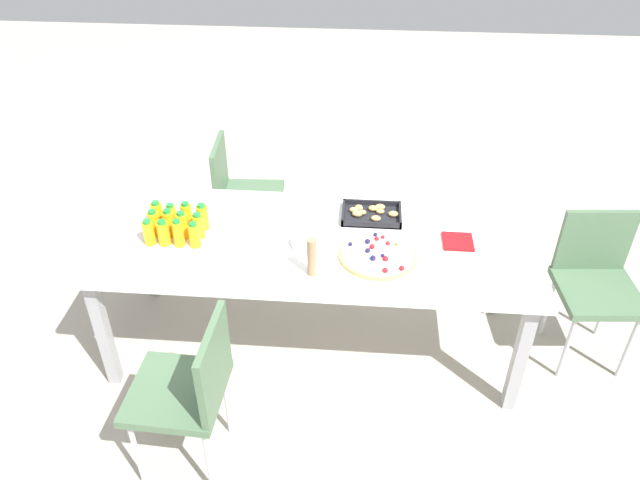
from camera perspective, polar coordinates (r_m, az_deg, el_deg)
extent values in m
plane|color=#B2A899|center=(3.53, -0.58, -9.61)|extent=(12.00, 12.00, 0.00)
cube|color=white|center=(3.07, -0.66, -0.19)|extent=(2.22, 0.87, 0.04)
cube|color=#99999E|center=(3.28, -19.59, -8.17)|extent=(0.06, 0.06, 0.69)
cube|color=#99999E|center=(3.13, 18.19, -10.37)|extent=(0.06, 0.06, 0.69)
cube|color=#99999E|center=(3.78, -15.83, -0.79)|extent=(0.06, 0.06, 0.69)
cube|color=#99999E|center=(3.65, 16.22, -2.35)|extent=(0.06, 0.06, 0.69)
cube|color=#4C6B4C|center=(3.48, 24.57, -4.48)|extent=(0.43, 0.43, 0.04)
cube|color=#4C6B4C|center=(3.50, 24.31, -0.15)|extent=(0.38, 0.06, 0.38)
cylinder|color=silver|center=(3.59, 26.83, -9.04)|extent=(0.02, 0.02, 0.41)
cylinder|color=silver|center=(3.46, 22.03, -9.37)|extent=(0.02, 0.02, 0.41)
cylinder|color=silver|center=(3.80, 25.07, -5.71)|extent=(0.02, 0.02, 0.41)
cylinder|color=silver|center=(3.68, 20.52, -5.89)|extent=(0.02, 0.02, 0.41)
cube|color=#4C6B4C|center=(2.77, -13.25, -13.67)|extent=(0.42, 0.42, 0.04)
cube|color=#4C6B4C|center=(2.58, -9.87, -11.49)|extent=(0.05, 0.38, 0.38)
cylinder|color=silver|center=(2.92, -16.72, -18.67)|extent=(0.02, 0.02, 0.41)
cylinder|color=silver|center=(3.10, -14.56, -14.01)|extent=(0.02, 0.02, 0.41)
cylinder|color=silver|center=(2.83, -10.36, -19.81)|extent=(0.02, 0.02, 0.41)
cylinder|color=silver|center=(3.01, -8.66, -14.89)|extent=(0.02, 0.02, 0.41)
cube|color=#4C6B4C|center=(3.95, -6.47, 3.98)|extent=(0.42, 0.42, 0.04)
cube|color=#4C6B4C|center=(3.89, -9.38, 6.38)|extent=(0.05, 0.38, 0.38)
cylinder|color=silver|center=(4.20, -3.82, 2.26)|extent=(0.02, 0.02, 0.41)
cylinder|color=silver|center=(3.94, -4.22, -0.30)|extent=(0.02, 0.02, 0.41)
cylinder|color=silver|center=(4.24, -8.14, 2.31)|extent=(0.02, 0.02, 0.41)
cylinder|color=silver|center=(3.98, -8.80, -0.22)|extent=(0.02, 0.02, 0.41)
cylinder|color=#F9AE14|center=(3.10, -15.70, 0.60)|extent=(0.06, 0.06, 0.12)
cylinder|color=#1E8C33|center=(3.07, -15.90, 1.66)|extent=(0.04, 0.04, 0.02)
cylinder|color=#F9AE14|center=(3.08, -14.40, 0.57)|extent=(0.06, 0.06, 0.12)
cylinder|color=#1E8C33|center=(3.05, -14.59, 1.63)|extent=(0.04, 0.04, 0.02)
cylinder|color=#F9AD14|center=(3.05, -13.10, 0.55)|extent=(0.05, 0.05, 0.13)
cylinder|color=#1E8C33|center=(3.01, -13.29, 1.71)|extent=(0.03, 0.03, 0.02)
cylinder|color=#FAAC14|center=(3.04, -11.66, 0.40)|extent=(0.06, 0.06, 0.12)
cylinder|color=#1E8C33|center=(3.00, -11.81, 1.46)|extent=(0.04, 0.04, 0.02)
cylinder|color=#F9AC14|center=(3.17, -15.24, 1.47)|extent=(0.06, 0.06, 0.13)
cylinder|color=#1E8C33|center=(3.13, -15.44, 2.55)|extent=(0.04, 0.04, 0.02)
cylinder|color=#F9AC14|center=(3.14, -13.93, 1.47)|extent=(0.06, 0.06, 0.13)
cylinder|color=#1E8C33|center=(3.10, -14.13, 2.62)|extent=(0.04, 0.04, 0.02)
cylinder|color=#FAAC14|center=(3.11, -12.74, 1.30)|extent=(0.06, 0.06, 0.13)
cylinder|color=#1E8C33|center=(3.07, -12.91, 2.43)|extent=(0.04, 0.04, 0.02)
cylinder|color=#F9AE14|center=(3.10, -11.29, 1.25)|extent=(0.06, 0.06, 0.12)
cylinder|color=#1E8C33|center=(3.06, -11.44, 2.31)|extent=(0.04, 0.04, 0.02)
cylinder|color=#F9AC14|center=(3.22, -14.95, 2.22)|extent=(0.06, 0.06, 0.13)
cylinder|color=#1E8C33|center=(3.18, -15.15, 3.34)|extent=(0.04, 0.04, 0.02)
cylinder|color=#F9AD14|center=(3.20, -13.69, 2.07)|extent=(0.05, 0.05, 0.12)
cylinder|color=#1E8C33|center=(3.16, -13.86, 3.13)|extent=(0.03, 0.03, 0.02)
cylinder|color=#FAAD14|center=(3.17, -12.34, 2.15)|extent=(0.06, 0.06, 0.13)
cylinder|color=#1E8C33|center=(3.13, -12.51, 3.30)|extent=(0.04, 0.04, 0.02)
cylinder|color=#F9AE14|center=(3.16, -10.92, 2.06)|extent=(0.06, 0.06, 0.13)
cylinder|color=#1E8C33|center=(3.12, -11.06, 3.16)|extent=(0.04, 0.04, 0.02)
cylinder|color=tan|center=(2.94, 5.42, -1.43)|extent=(0.38, 0.38, 0.02)
cylinder|color=white|center=(2.94, 5.43, -1.24)|extent=(0.35, 0.35, 0.01)
sphere|color=#1E1947|center=(2.91, 5.88, -1.44)|extent=(0.02, 0.02, 0.02)
sphere|color=red|center=(2.89, 6.14, -1.74)|extent=(0.03, 0.03, 0.03)
sphere|color=#1E1947|center=(2.88, 4.98, -1.69)|extent=(0.03, 0.03, 0.03)
sphere|color=red|center=(3.03, 5.91, 0.23)|extent=(0.02, 0.02, 0.02)
sphere|color=#66B238|center=(2.99, 7.17, -0.41)|extent=(0.02, 0.02, 0.02)
sphere|color=#1E1947|center=(2.97, 2.86, -0.38)|extent=(0.02, 0.02, 0.02)
sphere|color=#1E1947|center=(3.05, 5.21, 0.51)|extent=(0.02, 0.02, 0.02)
sphere|color=#1E1947|center=(2.99, 4.47, -0.13)|extent=(0.03, 0.03, 0.03)
sphere|color=red|center=(2.96, 4.90, -0.61)|extent=(0.03, 0.03, 0.03)
sphere|color=red|center=(2.82, 6.12, -2.83)|extent=(0.03, 0.03, 0.03)
sphere|color=red|center=(2.84, 7.65, -2.62)|extent=(0.03, 0.03, 0.03)
sphere|color=red|center=(2.99, 6.36, -0.30)|extent=(0.02, 0.02, 0.02)
sphere|color=red|center=(3.02, 5.33, 0.13)|extent=(0.02, 0.02, 0.02)
sphere|color=red|center=(2.90, 4.94, -1.58)|extent=(0.02, 0.02, 0.02)
sphere|color=#1E1947|center=(2.93, 4.48, -0.98)|extent=(0.02, 0.02, 0.02)
cube|color=black|center=(3.23, 4.84, 2.26)|extent=(0.31, 0.22, 0.01)
cube|color=black|center=(3.14, 4.82, 1.41)|extent=(0.31, 0.01, 0.03)
cube|color=black|center=(3.32, 4.87, 3.45)|extent=(0.31, 0.01, 0.03)
cube|color=black|center=(3.23, 2.19, 2.58)|extent=(0.01, 0.22, 0.03)
cube|color=black|center=(3.23, 7.50, 2.33)|extent=(0.01, 0.22, 0.03)
ellipsoid|color=tan|center=(3.24, 3.19, 2.83)|extent=(0.05, 0.03, 0.03)
ellipsoid|color=tan|center=(3.26, 4.99, 2.98)|extent=(0.05, 0.04, 0.03)
ellipsoid|color=tan|center=(3.28, 5.64, 3.10)|extent=(0.05, 0.04, 0.03)
ellipsoid|color=tan|center=(3.21, 3.50, 2.47)|extent=(0.05, 0.04, 0.03)
ellipsoid|color=tan|center=(3.26, 3.66, 3.01)|extent=(0.04, 0.03, 0.02)
ellipsoid|color=tan|center=(3.27, 3.64, 3.11)|extent=(0.04, 0.03, 0.02)
ellipsoid|color=tan|center=(3.18, 5.24, 2.02)|extent=(0.05, 0.04, 0.03)
ellipsoid|color=tan|center=(3.24, 5.66, 2.69)|extent=(0.04, 0.03, 0.03)
ellipsoid|color=tan|center=(3.23, 6.87, 2.44)|extent=(0.05, 0.04, 0.03)
ellipsoid|color=tan|center=(3.23, 3.96, 2.60)|extent=(0.04, 0.03, 0.03)
cylinder|color=silver|center=(3.02, -0.91, -0.35)|extent=(0.19, 0.19, 0.00)
cylinder|color=silver|center=(3.02, -0.91, -0.27)|extent=(0.19, 0.19, 0.00)
cylinder|color=silver|center=(3.01, -0.91, -0.19)|extent=(0.19, 0.19, 0.00)
cylinder|color=silver|center=(3.01, -0.91, -0.12)|extent=(0.19, 0.19, 0.00)
cylinder|color=silver|center=(3.01, -0.92, -0.04)|extent=(0.19, 0.19, 0.00)
cylinder|color=silver|center=(3.00, -0.92, 0.04)|extent=(0.19, 0.19, 0.00)
cylinder|color=silver|center=(3.00, -0.92, 0.12)|extent=(0.19, 0.19, 0.00)
cube|color=red|center=(3.10, 12.76, -0.14)|extent=(0.15, 0.15, 0.01)
cylinder|color=#9E7A56|center=(2.77, -0.76, -1.62)|extent=(0.04, 0.04, 0.19)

